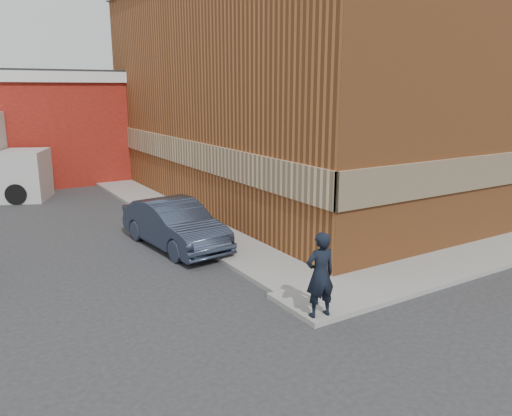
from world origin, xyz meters
TOP-DOWN VIEW (x-y plane):
  - ground at (0.00, 0.00)m, footprint 90.00×90.00m
  - brick_building at (8.50, 9.00)m, footprint 14.25×18.25m
  - sidewalk_south at (7.50, -0.90)m, footprint 16.00×1.80m
  - sidewalk_west at (0.60, 9.00)m, footprint 1.80×18.00m
  - man at (-0.20, -1.55)m, footprint 0.71×0.51m
  - sedan at (-0.80, 4.67)m, footprint 1.98×4.51m

SIDE VIEW (x-z plane):
  - ground at x=0.00m, z-range 0.00..0.00m
  - sidewalk_south at x=7.50m, z-range 0.00..0.12m
  - sidewalk_west at x=0.60m, z-range 0.00..0.12m
  - sedan at x=-0.80m, z-range 0.00..1.44m
  - man at x=-0.20m, z-range 0.12..1.93m
  - brick_building at x=8.50m, z-range 0.00..9.36m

